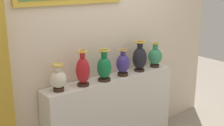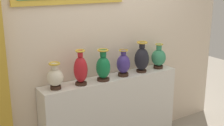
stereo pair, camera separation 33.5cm
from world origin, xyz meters
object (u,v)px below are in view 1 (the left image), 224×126
object	(u,v)px
vase_emerald	(104,67)
vase_indigo	(123,64)
vase_jade	(155,56)
vase_ivory	(58,79)
vase_onyx	(140,58)
vase_crimson	(83,70)

from	to	relation	value
vase_emerald	vase_indigo	xyz separation A→B (m)	(0.29, 0.01, -0.01)
vase_indigo	vase_jade	size ratio (longest dim) A/B	1.00
vase_ivory	vase_indigo	world-z (taller)	vase_indigo
vase_emerald	vase_jade	distance (m)	0.87
vase_emerald	vase_onyx	world-z (taller)	vase_onyx
vase_emerald	vase_jade	world-z (taller)	vase_emerald
vase_onyx	vase_jade	bearing A→B (deg)	1.61
vase_ivory	vase_jade	xyz separation A→B (m)	(1.45, 0.00, 0.01)
vase_crimson	vase_onyx	world-z (taller)	vase_crimson
vase_ivory	vase_crimson	xyz separation A→B (m)	(0.29, -0.02, 0.04)
vase_emerald	vase_onyx	size ratio (longest dim) A/B	0.95
vase_jade	vase_crimson	bearing A→B (deg)	-178.63
vase_ivory	vase_indigo	xyz separation A→B (m)	(0.87, -0.02, 0.01)
vase_emerald	vase_onyx	distance (m)	0.58
vase_ivory	vase_crimson	world-z (taller)	vase_crimson
vase_indigo	vase_onyx	bearing A→B (deg)	2.75
vase_jade	vase_emerald	bearing A→B (deg)	-177.69
vase_jade	vase_indigo	bearing A→B (deg)	-177.82
vase_emerald	vase_onyx	bearing A→B (deg)	2.65
vase_ivory	vase_emerald	size ratio (longest dim) A/B	0.79
vase_onyx	vase_emerald	bearing A→B (deg)	-177.35
vase_ivory	vase_onyx	distance (m)	1.16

